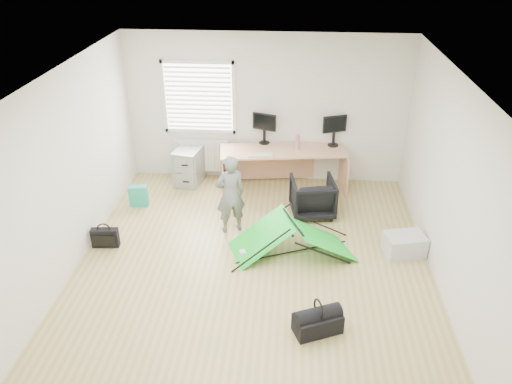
# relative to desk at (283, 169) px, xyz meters

# --- Properties ---
(ground) EXTENTS (5.50, 5.50, 0.00)m
(ground) POSITION_rel_desk_xyz_m (-0.33, -2.35, -0.38)
(ground) COLOR tan
(ground) RESTS_ON ground
(back_wall) EXTENTS (5.00, 0.02, 2.70)m
(back_wall) POSITION_rel_desk_xyz_m (-0.33, 0.40, 0.97)
(back_wall) COLOR silver
(back_wall) RESTS_ON ground
(window) EXTENTS (1.20, 0.06, 1.20)m
(window) POSITION_rel_desk_xyz_m (-1.53, 0.36, 1.17)
(window) COLOR silver
(window) RESTS_ON back_wall
(radiator) EXTENTS (1.00, 0.12, 0.60)m
(radiator) POSITION_rel_desk_xyz_m (-1.53, 0.32, 0.07)
(radiator) COLOR silver
(radiator) RESTS_ON back_wall
(desk) EXTENTS (2.29, 1.00, 0.75)m
(desk) POSITION_rel_desk_xyz_m (0.00, 0.00, 0.00)
(desk) COLOR tan
(desk) RESTS_ON ground
(filing_cabinet) EXTENTS (0.54, 0.65, 0.68)m
(filing_cabinet) POSITION_rel_desk_xyz_m (-1.73, 0.06, -0.04)
(filing_cabinet) COLOR #96989A
(filing_cabinet) RESTS_ON ground
(monitor_left) EXTENTS (0.44, 0.24, 0.42)m
(monitor_left) POSITION_rel_desk_xyz_m (-0.35, 0.27, 0.59)
(monitor_left) COLOR black
(monitor_left) RESTS_ON desk
(monitor_right) EXTENTS (0.44, 0.25, 0.42)m
(monitor_right) POSITION_rel_desk_xyz_m (0.89, 0.25, 0.59)
(monitor_right) COLOR black
(monitor_right) RESTS_ON desk
(keyboard) EXTENTS (0.44, 0.20, 0.02)m
(keyboard) POSITION_rel_desk_xyz_m (-0.38, -0.28, 0.39)
(keyboard) COLOR beige
(keyboard) RESTS_ON desk
(thermos) EXTENTS (0.10, 0.10, 0.28)m
(thermos) POSITION_rel_desk_xyz_m (0.25, 0.03, 0.51)
(thermos) COLOR #B6667D
(thermos) RESTS_ON desk
(office_chair) EXTENTS (0.79, 0.80, 0.64)m
(office_chair) POSITION_rel_desk_xyz_m (0.52, -0.89, -0.06)
(office_chair) COLOR black
(office_chair) RESTS_ON ground
(person) EXTENTS (0.55, 0.47, 1.28)m
(person) POSITION_rel_desk_xyz_m (-0.76, -1.49, 0.26)
(person) COLOR slate
(person) RESTS_ON ground
(kite) EXTENTS (1.90, 1.38, 0.54)m
(kite) POSITION_rel_desk_xyz_m (0.21, -2.04, -0.11)
(kite) COLOR #14D42B
(kite) RESTS_ON ground
(storage_crate) EXTENTS (0.63, 0.51, 0.31)m
(storage_crate) POSITION_rel_desk_xyz_m (1.84, -1.92, -0.22)
(storage_crate) COLOR #B8BBC1
(storage_crate) RESTS_ON ground
(tote_bag) EXTENTS (0.32, 0.17, 0.37)m
(tote_bag) POSITION_rel_desk_xyz_m (-2.42, -0.85, -0.19)
(tote_bag) COLOR teal
(tote_bag) RESTS_ON ground
(laptop_bag) EXTENTS (0.41, 0.16, 0.30)m
(laptop_bag) POSITION_rel_desk_xyz_m (-2.58, -2.08, -0.23)
(laptop_bag) COLOR black
(laptop_bag) RESTS_ON ground
(white_box) EXTENTS (0.12, 0.12, 0.10)m
(white_box) POSITION_rel_desk_xyz_m (-0.50, -2.19, -0.33)
(white_box) COLOR silver
(white_box) RESTS_ON ground
(duffel_bag) EXTENTS (0.63, 0.48, 0.24)m
(duffel_bag) POSITION_rel_desk_xyz_m (0.53, -3.61, -0.26)
(duffel_bag) COLOR black
(duffel_bag) RESTS_ON ground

